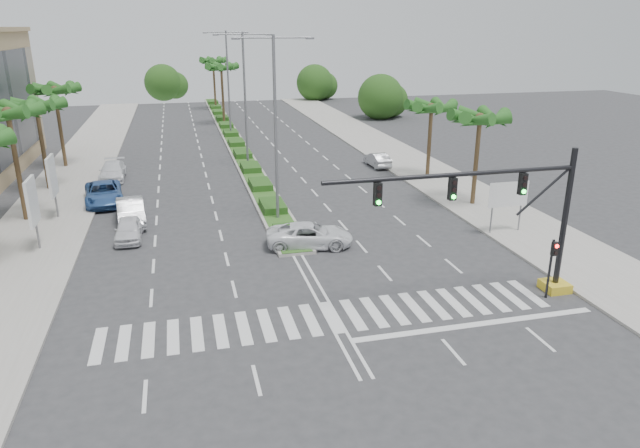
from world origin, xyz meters
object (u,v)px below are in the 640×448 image
object	(u,v)px
car_parked_b	(131,212)
car_right	(377,160)
car_parked_a	(129,229)
car_parked_d	(113,171)
car_crossing	(310,235)
car_parked_c	(104,193)

from	to	relation	value
car_parked_b	car_right	world-z (taller)	car_parked_b
car_parked_a	car_parked_b	distance (m)	3.19
car_parked_d	car_crossing	xyz separation A→B (m)	(12.82, -19.46, -0.01)
car_parked_c	car_right	xyz separation A→B (m)	(23.60, 6.24, -0.12)
car_parked_a	car_parked_d	world-z (taller)	car_parked_d
car_parked_a	car_crossing	size ratio (longest dim) A/B	0.76
car_parked_c	car_crossing	bearing A→B (deg)	-50.77
car_parked_c	car_parked_d	size ratio (longest dim) A/B	1.12
car_parked_b	car_crossing	bearing A→B (deg)	-39.67
car_parked_d	car_crossing	bearing A→B (deg)	-56.55
car_parked_b	car_crossing	distance (m)	12.73
car_parked_d	car_right	distance (m)	23.62
car_parked_d	car_crossing	size ratio (longest dim) A/B	0.98
car_parked_b	car_parked_c	bearing A→B (deg)	107.25
car_parked_a	car_parked_d	size ratio (longest dim) A/B	0.78
car_crossing	car_right	distance (m)	21.37
car_parked_a	car_parked_d	distance (m)	15.76
car_parked_a	car_parked_d	xyz separation A→B (m)	(-2.28, 15.59, 0.06)
car_parked_a	car_parked_c	bearing A→B (deg)	106.18
car_parked_b	car_right	xyz separation A→B (m)	(21.38, 11.40, -0.14)
car_parked_b	car_parked_d	bearing A→B (deg)	94.13
car_parked_d	car_right	world-z (taller)	car_parked_d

